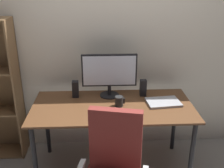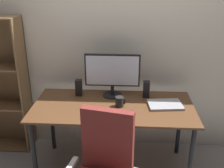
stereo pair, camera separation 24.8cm
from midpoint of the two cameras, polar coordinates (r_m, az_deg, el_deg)
The scene contains 10 objects.
ground_plane at distance 3.03m, azimuth 2.68°, elevation -17.20°, with size 12.00×12.00×0.00m, color gray.
back_wall at distance 2.95m, azimuth 3.32°, elevation 9.99°, with size 6.40×0.10×2.60m, color beige.
desk at distance 2.66m, azimuth 2.93°, elevation -6.17°, with size 1.55×0.74×0.74m.
monitor at distance 2.74m, azimuth 2.66°, elevation 2.38°, with size 0.56×0.20×0.45m.
keyboard at distance 2.44m, azimuth 1.42°, elevation -6.55°, with size 0.29×0.11×0.02m, color black.
mouse at distance 2.45m, azimuth 6.77°, elevation -6.39°, with size 0.06×0.10×0.03m, color black.
coffee_mug at distance 2.59m, azimuth 4.34°, elevation -3.78°, with size 0.10×0.08×0.10m.
laptop at distance 2.69m, azimuth 13.70°, elevation -4.31°, with size 0.32×0.23×0.02m, color #99999E.
speaker_left at distance 2.82m, azimuth -4.52°, elevation -0.81°, with size 0.06×0.07×0.17m, color black.
speaker_right at distance 2.81m, azimuth 9.73°, elevation -1.14°, with size 0.06×0.07×0.17m, color black.
Camera 2 is at (0.13, -2.34, 1.92)m, focal length 43.51 mm.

